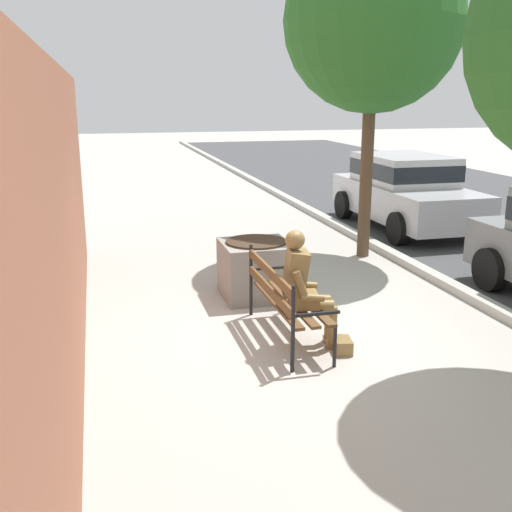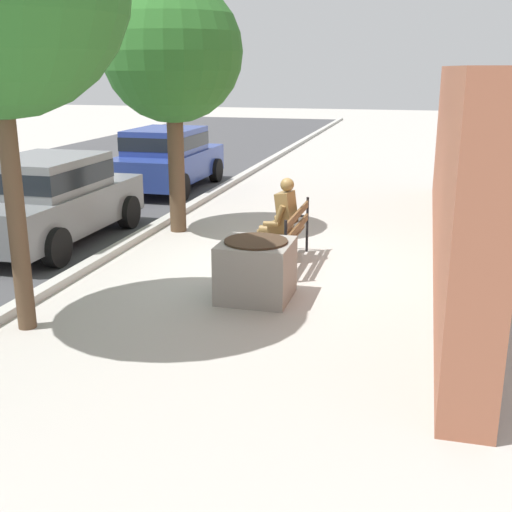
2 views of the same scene
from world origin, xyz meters
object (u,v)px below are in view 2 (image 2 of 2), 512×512
at_px(parked_car_grey, 49,197).
at_px(parked_car_blue, 167,157).
at_px(street_tree_down_street, 172,53).
at_px(park_bench, 287,232).
at_px(bronze_statue_seated, 278,220).
at_px(concrete_planter, 256,269).

bearing_deg(parked_car_grey, parked_car_blue, 0.00).
xyz_separation_m(parked_car_grey, parked_car_blue, (5.53, 0.00, 0.00)).
bearing_deg(parked_car_blue, street_tree_down_street, -155.60).
bearing_deg(park_bench, street_tree_down_street, 55.81).
bearing_deg(park_bench, parked_car_blue, 36.95).
height_order(park_bench, street_tree_down_street, street_tree_down_street).
distance_m(bronze_statue_seated, parked_car_blue, 6.92).
relative_size(concrete_planter, parked_car_grey, 0.23).
bearing_deg(parked_car_blue, bronze_statue_seated, -143.04).
relative_size(concrete_planter, street_tree_down_street, 0.21).
distance_m(street_tree_down_street, parked_car_blue, 5.13).
relative_size(concrete_planter, parked_car_blue, 0.23).
height_order(bronze_statue_seated, concrete_planter, bronze_statue_seated).
bearing_deg(bronze_statue_seated, concrete_planter, -176.55).
xyz_separation_m(park_bench, street_tree_down_street, (1.70, 2.50, 2.75)).
height_order(street_tree_down_street, parked_car_blue, street_tree_down_street).
bearing_deg(parked_car_blue, parked_car_grey, 180.00).
relative_size(street_tree_down_street, parked_car_blue, 1.12).
relative_size(bronze_statue_seated, street_tree_down_street, 0.30).
relative_size(park_bench, parked_car_blue, 0.44).
bearing_deg(park_bench, concrete_planter, 176.58).
bearing_deg(concrete_planter, parked_car_grey, 66.32).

